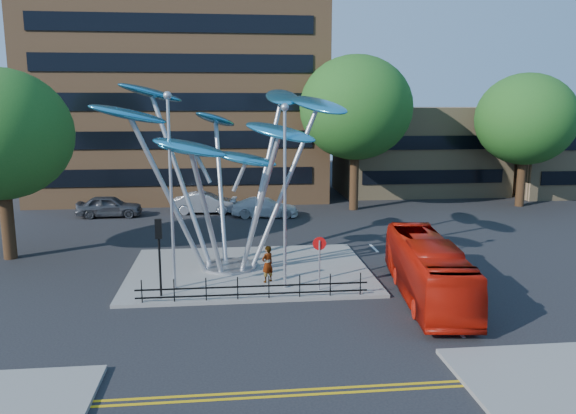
{
  "coord_description": "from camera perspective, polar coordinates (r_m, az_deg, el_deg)",
  "views": [
    {
      "loc": [
        -2.01,
        -21.37,
        8.5
      ],
      "look_at": [
        0.75,
        4.0,
        3.71
      ],
      "focal_mm": 35.0,
      "sensor_mm": 36.0,
      "label": 1
    }
  ],
  "objects": [
    {
      "name": "traffic_island",
      "position": [
        28.66,
        -3.94,
        -6.49
      ],
      "size": [
        12.0,
        9.0,
        0.15
      ],
      "primitive_type": "cube",
      "color": "slate",
      "rests_on": "ground"
    },
    {
      "name": "parked_car_left",
      "position": [
        44.07,
        -17.69,
        0.08
      ],
      "size": [
        4.78,
        1.97,
        1.62
      ],
      "primitive_type": "imported",
      "rotation": [
        0.0,
        0.0,
        1.58
      ],
      "color": "#42444A",
      "rests_on": "ground"
    },
    {
      "name": "traffic_light_island",
      "position": [
        24.77,
        -12.98,
        -3.39
      ],
      "size": [
        0.28,
        0.18,
        3.42
      ],
      "color": "black",
      "rests_on": "traffic_island"
    },
    {
      "name": "brick_tower",
      "position": [
        53.92,
        -10.91,
        17.38
      ],
      "size": [
        25.0,
        15.0,
        30.0
      ],
      "primitive_type": "cube",
      "color": "olive",
      "rests_on": "ground"
    },
    {
      "name": "no_entry_sign_island",
      "position": [
        25.13,
        3.21,
        -4.81
      ],
      "size": [
        0.6,
        0.1,
        2.45
      ],
      "color": "#9EA0A5",
      "rests_on": "traffic_island"
    },
    {
      "name": "street_lamp_left",
      "position": [
        25.2,
        -11.85,
        3.24
      ],
      "size": [
        0.36,
        0.36,
        8.8
      ],
      "color": "#9EA0A5",
      "rests_on": "traffic_island"
    },
    {
      "name": "street_lamp_right",
      "position": [
        24.74,
        -0.33,
        2.72
      ],
      "size": [
        0.36,
        0.36,
        8.3
      ],
      "color": "#9EA0A5",
      "rests_on": "traffic_island"
    },
    {
      "name": "leaf_sculpture",
      "position": [
        28.1,
        -6.37,
        7.25
      ],
      "size": [
        12.72,
        9.54,
        9.51
      ],
      "color": "#9EA0A5",
      "rests_on": "traffic_island"
    },
    {
      "name": "ground",
      "position": [
        23.09,
        -0.79,
        -10.97
      ],
      "size": [
        120.0,
        120.0,
        0.0
      ],
      "primitive_type": "plane",
      "color": "black",
      "rests_on": "ground"
    },
    {
      "name": "parked_car_right",
      "position": [
        42.11,
        -2.37,
        -0.01
      ],
      "size": [
        5.19,
        2.56,
        1.45
      ],
      "primitive_type": "imported",
      "rotation": [
        0.0,
        0.0,
        1.46
      ],
      "color": "silver",
      "rests_on": "ground"
    },
    {
      "name": "pedestrian",
      "position": [
        26.42,
        -2.1,
        -5.81
      ],
      "size": [
        0.76,
        0.71,
        1.75
      ],
      "primitive_type": "imported",
      "rotation": [
        0.0,
        0.0,
        3.76
      ],
      "color": "gray",
      "rests_on": "traffic_island"
    },
    {
      "name": "low_building_far",
      "position": [
        59.05,
        26.74,
        4.65
      ],
      "size": [
        12.0,
        8.0,
        7.0
      ],
      "primitive_type": "cube",
      "color": "tan",
      "rests_on": "ground"
    },
    {
      "name": "tree_right",
      "position": [
        44.52,
        6.89,
        9.97
      ],
      "size": [
        8.8,
        8.8,
        12.11
      ],
      "color": "black",
      "rests_on": "ground"
    },
    {
      "name": "double_yellow_far",
      "position": [
        17.42,
        1.27,
        -18.56
      ],
      "size": [
        40.0,
        0.12,
        0.01
      ],
      "primitive_type": "cube",
      "color": "gold",
      "rests_on": "ground"
    },
    {
      "name": "tree_far",
      "position": [
        49.59,
        23.0,
        8.19
      ],
      "size": [
        8.0,
        8.0,
        10.81
      ],
      "color": "black",
      "rests_on": "ground"
    },
    {
      "name": "red_bus",
      "position": [
        25.37,
        13.99,
        -6.15
      ],
      "size": [
        3.36,
        9.6,
        2.62
      ],
      "primitive_type": "imported",
      "rotation": [
        0.0,
        0.0,
        -0.13
      ],
      "color": "#B71508",
      "rests_on": "ground"
    },
    {
      "name": "low_building_near",
      "position": [
        54.62,
        13.13,
        5.64
      ],
      "size": [
        15.0,
        8.0,
        8.0
      ],
      "primitive_type": "cube",
      "color": "tan",
      "rests_on": "ground"
    },
    {
      "name": "pedestrian_railing_front",
      "position": [
        24.43,
        -3.54,
        -8.38
      ],
      "size": [
        10.0,
        0.06,
        1.0
      ],
      "color": "black",
      "rests_on": "traffic_island"
    },
    {
      "name": "double_yellow_near",
      "position": [
        17.68,
        1.14,
        -18.09
      ],
      "size": [
        40.0,
        0.12,
        0.01
      ],
      "primitive_type": "cube",
      "color": "gold",
      "rests_on": "ground"
    },
    {
      "name": "parked_car_mid",
      "position": [
        43.78,
        -8.42,
        0.41
      ],
      "size": [
        5.09,
        2.17,
        1.63
      ],
      "primitive_type": "imported",
      "rotation": [
        0.0,
        0.0,
        1.48
      ],
      "color": "#A6A8AD",
      "rests_on": "ground"
    }
  ]
}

